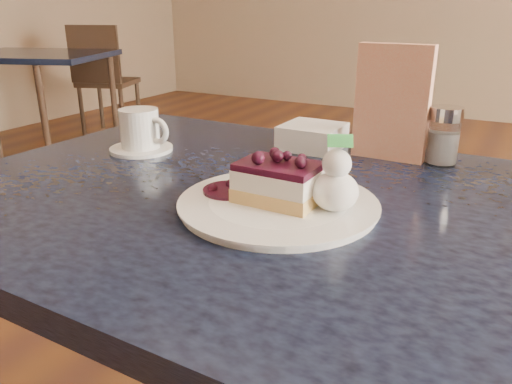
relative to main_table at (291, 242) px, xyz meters
The scene contains 10 objects.
main_table is the anchor object (origin of this frame).
dessert_plate 0.10m from the main_table, 90.88° to the right, with size 0.30×0.30×0.01m, color white.
cheesecake_slice 0.13m from the main_table, 90.88° to the right, with size 0.12×0.09×0.06m.
whipped_cream 0.15m from the main_table, 26.08° to the right, with size 0.07×0.07×0.06m.
berry_sauce 0.14m from the main_table, 147.98° to the right, with size 0.08×0.08×0.01m, color black.
coffee_set 0.43m from the main_table, 166.35° to the left, with size 0.14×0.13×0.09m.
menu_card 0.36m from the main_table, 75.90° to the left, with size 0.14×0.03×0.22m, color beige.
sugar_shaker 0.38m from the main_table, 60.15° to the left, with size 0.06×0.06×0.11m.
napkin_stack 0.33m from the main_table, 107.07° to the left, with size 0.12×0.12×0.05m, color white.
bg_table_far_left 3.39m from the main_table, 148.25° to the left, with size 1.19×1.79×1.19m.
Camera 1 is at (0.09, -0.26, 1.06)m, focal length 35.00 mm.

